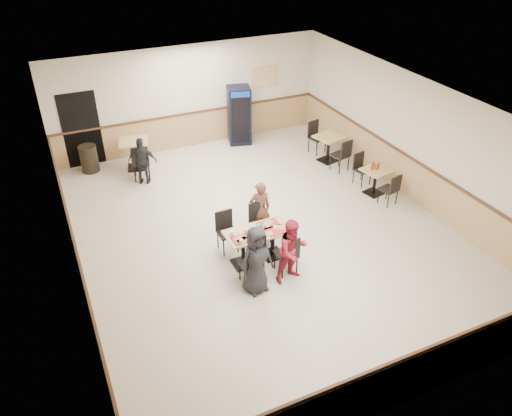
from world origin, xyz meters
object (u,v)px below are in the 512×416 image
side_table_far (329,145)px  back_table (135,150)px  lone_diner (143,161)px  side_table_near (375,178)px  diner_man_opposite (260,209)px  trash_bin (89,159)px  diner_woman_left (256,260)px  diner_woman_right (292,251)px  main_table (258,241)px  pepsi_cooler (239,115)px

side_table_far → back_table: back_table is taller
lone_diner → side_table_near: (5.17, -2.96, -0.19)m
diner_man_opposite → side_table_near: 3.43m
trash_bin → side_table_near: bearing=-33.7°
diner_woman_left → side_table_near: 4.72m
diner_woman_left → back_table: bearing=87.6°
lone_diner → side_table_far: (5.05, -0.90, -0.13)m
side_table_far → back_table: bearing=160.1°
diner_woman_right → side_table_near: size_ratio=1.81×
main_table → side_table_far: size_ratio=1.58×
lone_diner → trash_bin: size_ratio=1.71×
side_table_near → side_table_far: 2.06m
lone_diner → back_table: bearing=-64.8°
main_table → side_table_near: size_ratio=1.81×
diner_woman_left → diner_man_opposite: size_ratio=1.07×
lone_diner → trash_bin: 1.77m
diner_woman_left → back_table: size_ratio=1.56×
side_table_near → pepsi_cooler: bearing=113.9°
trash_bin → diner_woman_left: bearing=-71.4°
main_table → pepsi_cooler: (1.92, 5.53, 0.39)m
main_table → side_table_far: 4.96m
diner_woman_right → trash_bin: bearing=106.5°
main_table → diner_woman_right: 0.91m
trash_bin → pepsi_cooler: bearing=0.6°
main_table → pepsi_cooler: size_ratio=0.79×
lone_diner → diner_woman_left: bearing=125.7°
diner_woman_left → diner_man_opposite: diner_woman_left is taller
main_table → trash_bin: trash_bin is taller
side_table_near → trash_bin: 7.65m
side_table_near → back_table: (-5.17, 3.89, 0.09)m
pepsi_cooler → diner_woman_right: bearing=-89.3°
diner_woman_right → side_table_far: bearing=42.6°
side_table_near → back_table: bearing=143.0°
diner_woman_right → side_table_near: diner_woman_right is taller
side_table_far → diner_woman_left: bearing=-134.9°
main_table → pepsi_cooler: bearing=69.8°
pepsi_cooler → trash_bin: 4.49m
lone_diner → trash_bin: bearing=-21.8°
diner_woman_left → diner_woman_right: bearing=-10.3°
lone_diner → side_table_far: bearing=-164.9°
diner_man_opposite → trash_bin: diner_man_opposite is taller
pepsi_cooler → trash_bin: (-4.47, -0.04, -0.49)m
lone_diner → side_table_near: 5.96m
diner_man_opposite → side_table_near: diner_man_opposite is taller
back_table → lone_diner: bearing=-90.0°
back_table → trash_bin: 1.26m
diner_woman_right → lone_diner: bearing=100.5°
diner_woman_left → diner_woman_right: diner_woman_left is taller
diner_woman_right → back_table: diner_woman_right is taller
diner_woman_right → diner_man_opposite: 1.64m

